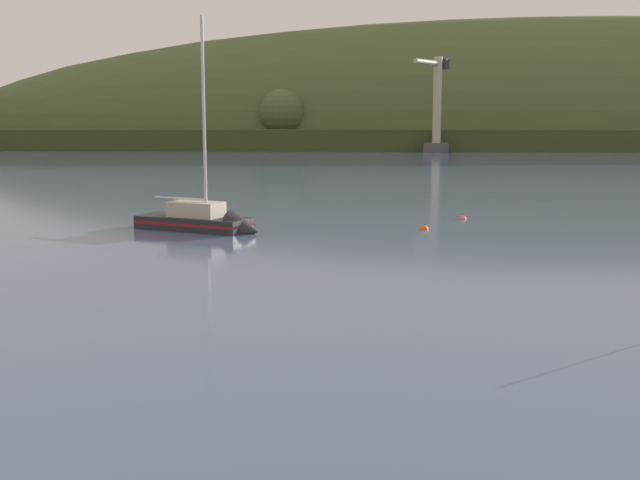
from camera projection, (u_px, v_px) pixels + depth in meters
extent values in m
cube|color=#35401E|center=(341.00, 138.00, 180.28)|extent=(423.84, 71.51, 4.56)
ellipsoid|color=#4C5B33|center=(582.00, 146.00, 192.39)|extent=(340.51, 77.57, 63.24)
sphere|color=#4C5B33|center=(282.00, 112.00, 172.90)|extent=(10.54, 10.54, 10.54)
cube|color=#4C4C51|center=(436.00, 148.00, 156.36)|extent=(5.15, 5.15, 2.00)
cylinder|color=#BCB293|center=(437.00, 100.00, 154.84)|extent=(1.72, 1.72, 17.23)
cylinder|color=#BCB293|center=(428.00, 62.00, 150.35)|extent=(5.88, 9.62, 0.95)
cube|color=#333338|center=(442.00, 64.00, 155.20)|extent=(2.92, 2.63, 2.07)
cube|color=#232328|center=(194.00, 227.00, 48.80)|extent=(7.92, 4.92, 1.39)
cone|color=#232328|center=(245.00, 231.00, 47.24)|extent=(2.59, 3.07, 2.62)
cube|color=maroon|center=(194.00, 222.00, 48.75)|extent=(7.93, 4.94, 0.17)
cube|color=#BCB299|center=(196.00, 209.00, 48.54)|extent=(3.76, 2.81, 0.95)
cylinder|color=silver|center=(204.00, 118.00, 47.33)|extent=(0.19, 0.19, 12.35)
cylinder|color=silver|center=(180.00, 199.00, 48.95)|extent=(3.76, 1.37, 0.15)
sphere|color=#EA5B19|center=(424.00, 230.00, 48.88)|extent=(0.58, 0.58, 0.58)
cylinder|color=black|center=(424.00, 224.00, 48.82)|extent=(0.04, 0.04, 0.08)
sphere|color=#E06675|center=(463.00, 219.00, 53.88)|extent=(0.53, 0.53, 0.53)
cylinder|color=black|center=(463.00, 215.00, 53.83)|extent=(0.04, 0.04, 0.08)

